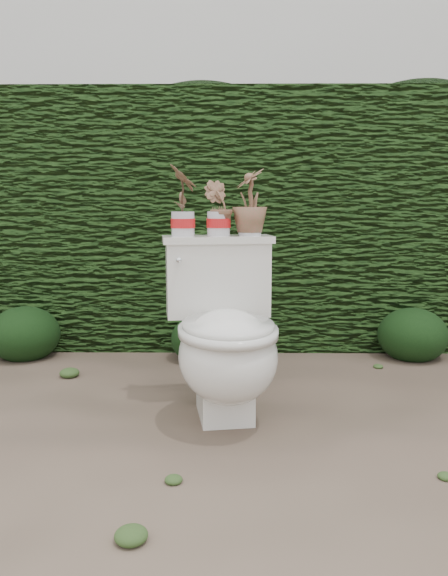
{
  "coord_description": "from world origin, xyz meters",
  "views": [
    {
      "loc": [
        0.13,
        -2.27,
        0.94
      ],
      "look_at": [
        0.1,
        0.2,
        0.55
      ],
      "focal_mm": 35.0,
      "sensor_mm": 36.0,
      "label": 1
    }
  ],
  "objects_px": {
    "toilet": "(225,338)",
    "potted_plant_center": "(219,210)",
    "potted_plant_right": "(250,204)",
    "potted_plant_left": "(183,202)"
  },
  "relations": [
    {
      "from": "toilet",
      "to": "potted_plant_center",
      "type": "xyz_separation_m",
      "value": [
        -0.03,
        0.24,
        0.54
      ]
    },
    {
      "from": "potted_plant_right",
      "to": "potted_plant_center",
      "type": "bearing_deg",
      "value": -96.72
    },
    {
      "from": "toilet",
      "to": "potted_plant_right",
      "type": "bearing_deg",
      "value": 58.07
    },
    {
      "from": "toilet",
      "to": "potted_plant_left",
      "type": "height_order",
      "value": "potted_plant_left"
    },
    {
      "from": "potted_plant_center",
      "to": "potted_plant_right",
      "type": "distance_m",
      "value": 0.15
    },
    {
      "from": "toilet",
      "to": "potted_plant_right",
      "type": "relative_size",
      "value": 2.71
    },
    {
      "from": "potted_plant_center",
      "to": "potted_plant_right",
      "type": "xyz_separation_m",
      "value": [
        0.14,
        0.02,
        0.03
      ]
    },
    {
      "from": "toilet",
      "to": "potted_plant_center",
      "type": "height_order",
      "value": "potted_plant_center"
    },
    {
      "from": "potted_plant_left",
      "to": "potted_plant_center",
      "type": "relative_size",
      "value": 1.29
    },
    {
      "from": "potted_plant_center",
      "to": "potted_plant_right",
      "type": "height_order",
      "value": "potted_plant_right"
    }
  ]
}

